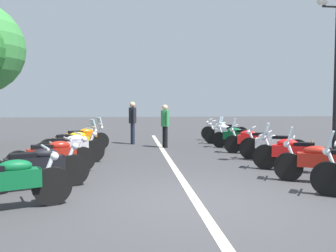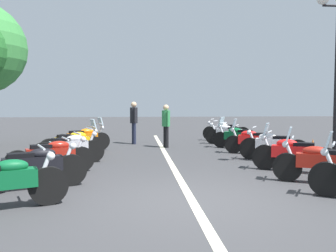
% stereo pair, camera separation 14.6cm
% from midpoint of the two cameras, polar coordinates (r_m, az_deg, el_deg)
% --- Properties ---
extents(ground_plane, '(80.00, 80.00, 0.00)m').
position_cam_midpoint_polar(ground_plane, '(6.29, 3.89, -12.13)').
color(ground_plane, '#38383A').
extents(lane_centre_stripe, '(17.51, 0.16, 0.01)m').
position_cam_midpoint_polar(lane_centre_stripe, '(10.15, 0.09, -6.03)').
color(lane_centre_stripe, beige).
rests_on(lane_centre_stripe, ground_plane).
extents(motorcycle_left_row_0, '(1.04, 2.02, 1.01)m').
position_cam_midpoint_polar(motorcycle_left_row_0, '(6.19, -25.76, -8.34)').
color(motorcycle_left_row_0, black).
rests_on(motorcycle_left_row_0, ground_plane).
extents(motorcycle_left_row_1, '(1.02, 2.03, 1.01)m').
position_cam_midpoint_polar(motorcycle_left_row_1, '(7.45, -21.25, -6.22)').
color(motorcycle_left_row_1, black).
rests_on(motorcycle_left_row_1, ground_plane).
extents(motorcycle_left_row_2, '(1.03, 2.00, 0.99)m').
position_cam_midpoint_polar(motorcycle_left_row_2, '(8.93, -18.75, -4.63)').
color(motorcycle_left_row_2, black).
rests_on(motorcycle_left_row_2, ground_plane).
extents(motorcycle_left_row_3, '(0.96, 1.93, 1.01)m').
position_cam_midpoint_polar(motorcycle_left_row_3, '(10.30, -16.11, -3.46)').
color(motorcycle_left_row_3, black).
rests_on(motorcycle_left_row_3, ground_plane).
extents(motorcycle_left_row_4, '(1.06, 1.92, 1.21)m').
position_cam_midpoint_polar(motorcycle_left_row_4, '(11.55, -15.57, -2.67)').
color(motorcycle_left_row_4, black).
rests_on(motorcycle_left_row_4, ground_plane).
extents(motorcycle_left_row_5, '(1.06, 1.91, 1.21)m').
position_cam_midpoint_polar(motorcycle_left_row_5, '(13.04, -14.10, -1.93)').
color(motorcycle_left_row_5, black).
rests_on(motorcycle_left_row_5, ground_plane).
extents(motorcycle_right_row_1, '(1.10, 1.94, 1.20)m').
position_cam_midpoint_polar(motorcycle_right_row_1, '(8.19, 23.56, -5.40)').
color(motorcycle_right_row_1, black).
rests_on(motorcycle_right_row_1, ground_plane).
extents(motorcycle_right_row_2, '(1.16, 1.88, 1.22)m').
position_cam_midpoint_polar(motorcycle_right_row_2, '(9.37, 19.37, -4.15)').
color(motorcycle_right_row_2, black).
rests_on(motorcycle_right_row_2, ground_plane).
extents(motorcycle_right_row_3, '(1.12, 1.86, 1.01)m').
position_cam_midpoint_polar(motorcycle_right_row_3, '(10.96, 16.35, -3.02)').
color(motorcycle_right_row_3, black).
rests_on(motorcycle_right_row_3, ground_plane).
extents(motorcycle_right_row_4, '(1.03, 1.87, 1.20)m').
position_cam_midpoint_polar(motorcycle_right_row_4, '(12.21, 13.29, -2.32)').
color(motorcycle_right_row_4, black).
rests_on(motorcycle_right_row_4, ground_plane).
extents(motorcycle_right_row_5, '(1.41, 1.79, 1.20)m').
position_cam_midpoint_polar(motorcycle_right_row_5, '(13.51, 10.99, -1.72)').
color(motorcycle_right_row_5, black).
rests_on(motorcycle_right_row_5, ground_plane).
extents(motorcycle_right_row_6, '(1.08, 1.88, 1.00)m').
position_cam_midpoint_polar(motorcycle_right_row_6, '(14.88, 9.38, -1.23)').
color(motorcycle_right_row_6, black).
rests_on(motorcycle_right_row_6, ground_plane).
extents(motorcycle_right_row_7, '(1.07, 2.05, 1.01)m').
position_cam_midpoint_polar(motorcycle_right_row_7, '(16.28, 8.90, -0.78)').
color(motorcycle_right_row_7, black).
rests_on(motorcycle_right_row_7, ground_plane).
extents(traffic_cone_1, '(0.36, 0.36, 0.61)m').
position_cam_midpoint_polar(traffic_cone_1, '(11.90, 22.08, -3.46)').
color(traffic_cone_1, orange).
rests_on(traffic_cone_1, ground_plane).
extents(bystander_0, '(0.52, 0.32, 1.79)m').
position_cam_midpoint_polar(bystander_0, '(14.88, -6.08, 1.12)').
color(bystander_0, '#1E2338').
rests_on(bystander_0, ground_plane).
extents(bystander_1, '(0.51, 0.32, 1.68)m').
position_cam_midpoint_polar(bystander_1, '(13.62, -0.79, 0.58)').
color(bystander_1, black).
rests_on(bystander_1, ground_plane).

